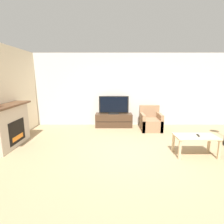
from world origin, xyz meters
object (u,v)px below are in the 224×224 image
(fireplace, at_px, (11,125))
(coffee_table, at_px, (197,139))
(armchair, at_px, (151,122))
(remote, at_px, (199,135))
(tv_stand, at_px, (115,120))
(tv, at_px, (115,106))

(fireplace, height_order, coffee_table, fireplace)
(fireplace, distance_m, armchair, 4.33)
(armchair, bearing_deg, remote, -71.74)
(tv_stand, bearing_deg, fireplace, -145.49)
(tv_stand, distance_m, armchair, 1.35)
(fireplace, bearing_deg, tv_stand, 34.51)
(fireplace, relative_size, coffee_table, 1.53)
(tv_stand, height_order, tv, tv)
(tv, bearing_deg, fireplace, -145.52)
(fireplace, xyz_separation_m, armchair, (4.05, 1.51, -0.30))
(coffee_table, bearing_deg, remote, 18.49)
(coffee_table, relative_size, remote, 6.25)
(fireplace, relative_size, remote, 9.56)
(fireplace, height_order, remote, fireplace)
(tv, distance_m, armchair, 1.44)
(fireplace, xyz_separation_m, tv, (2.77, 1.90, 0.22))
(armchair, xyz_separation_m, coffee_table, (0.62, -2.06, 0.13))
(armchair, bearing_deg, coffee_table, -73.27)
(tv_stand, height_order, remote, remote)
(fireplace, bearing_deg, coffee_table, -6.73)
(tv_stand, distance_m, tv, 0.55)
(coffee_table, bearing_deg, armchair, 106.73)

